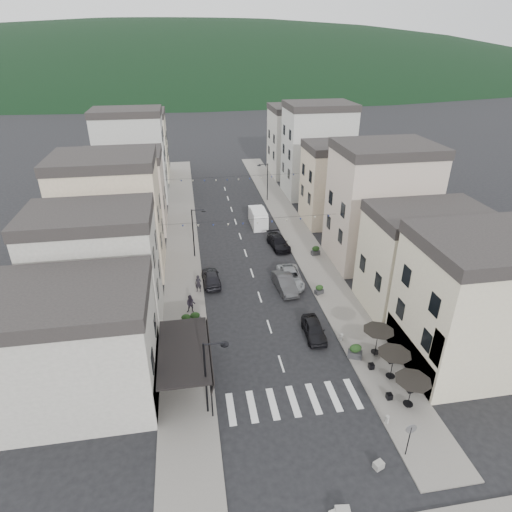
{
  "coord_description": "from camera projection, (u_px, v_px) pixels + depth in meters",
  "views": [
    {
      "loc": [
        -6.34,
        -19.78,
        23.22
      ],
      "look_at": [
        -0.01,
        18.26,
        3.5
      ],
      "focal_mm": 30.0,
      "sensor_mm": 36.0,
      "label": 1
    }
  ],
  "objects": [
    {
      "name": "sidewalk_left",
      "position": [
        182.0,
        237.0,
        55.85
      ],
      "size": [
        4.0,
        76.0,
        0.12
      ],
      "primitive_type": "cube",
      "color": "slate",
      "rests_on": "ground"
    },
    {
      "name": "planter_la",
      "position": [
        195.0,
        318.0,
        38.63
      ],
      "size": [
        1.06,
        0.7,
        1.1
      ],
      "rotation": [
        0.0,
        0.0,
        -0.17
      ],
      "color": "#2F2F32",
      "rests_on": "sidewalk_left"
    },
    {
      "name": "planter_rc",
      "position": [
        316.0,
        251.0,
        50.79
      ],
      "size": [
        1.1,
        0.72,
        1.14
      ],
      "rotation": [
        0.0,
        0.0,
        0.16
      ],
      "color": "#2D2E30",
      "rests_on": "sidewalk_right"
    },
    {
      "name": "boutique_awning",
      "position": [
        187.0,
        351.0,
        30.78
      ],
      "size": [
        3.77,
        7.5,
        3.28
      ],
      "color": "black",
      "rests_on": "ground"
    },
    {
      "name": "hill_backdrop",
      "position": [
        188.0,
        76.0,
        292.34
      ],
      "size": [
        640.0,
        360.0,
        70.0
      ],
      "primitive_type": "ellipsoid",
      "color": "black",
      "rests_on": "ground"
    },
    {
      "name": "parked_car_d",
      "position": [
        278.0,
        242.0,
        52.79
      ],
      "size": [
        2.51,
        5.06,
        1.41
      ],
      "primitive_type": "imported",
      "rotation": [
        0.0,
        0.0,
        0.11
      ],
      "color": "black",
      "rests_on": "ground"
    },
    {
      "name": "traffic_sign",
      "position": [
        410.0,
        434.0,
        25.76
      ],
      "size": [
        0.7,
        0.07,
        2.7
      ],
      "color": "black",
      "rests_on": "ground"
    },
    {
      "name": "parked_car_c",
      "position": [
        290.0,
        277.0,
        45.06
      ],
      "size": [
        2.7,
        5.35,
        1.45
      ],
      "primitive_type": "imported",
      "rotation": [
        0.0,
        0.0,
        -0.06
      ],
      "color": "gray",
      "rests_on": "ground"
    },
    {
      "name": "streetlamp_right_far",
      "position": [
        266.0,
        178.0,
        66.68
      ],
      "size": [
        1.7,
        0.56,
        6.0
      ],
      "color": "black",
      "rests_on": "ground"
    },
    {
      "name": "bollards",
      "position": [
        283.0,
        364.0,
        33.51
      ],
      "size": [
        11.66,
        10.26,
        0.6
      ],
      "color": "gray",
      "rests_on": "ground"
    },
    {
      "name": "parked_car_a",
      "position": [
        314.0,
        329.0,
        37.04
      ],
      "size": [
        1.81,
        4.16,
        1.4
      ],
      "primitive_type": "imported",
      "rotation": [
        0.0,
        0.0,
        -0.04
      ],
      "color": "black",
      "rests_on": "ground"
    },
    {
      "name": "delivery_van",
      "position": [
        258.0,
        218.0,
        58.77
      ],
      "size": [
        1.99,
        4.99,
        2.39
      ],
      "rotation": [
        0.0,
        0.0,
        0.0
      ],
      "color": "white",
      "rests_on": "ground"
    },
    {
      "name": "pedestrian_b",
      "position": [
        191.0,
        304.0,
        39.95
      ],
      "size": [
        1.02,
        0.87,
        1.82
      ],
      "primitive_type": "imported",
      "rotation": [
        0.0,
        0.0,
        -0.22
      ],
      "color": "black",
      "rests_on": "sidewalk_left"
    },
    {
      "name": "bunting_near",
      "position": [
        250.0,
        222.0,
        45.61
      ],
      "size": [
        19.0,
        0.28,
        0.62
      ],
      "color": "black",
      "rests_on": "ground"
    },
    {
      "name": "planter_rb",
      "position": [
        319.0,
        289.0,
        43.06
      ],
      "size": [
        1.02,
        0.8,
        1.0
      ],
      "rotation": [
        0.0,
        0.0,
        0.4
      ],
      "color": "#2D2D2F",
      "rests_on": "sidewalk_right"
    },
    {
      "name": "boutique_building",
      "position": [
        64.0,
        354.0,
        29.17
      ],
      "size": [
        12.0,
        8.0,
        8.0
      ],
      "primitive_type": "cube",
      "color": "#A9A69B",
      "rests_on": "ground"
    },
    {
      "name": "pedestrian_a",
      "position": [
        198.0,
        284.0,
        43.27
      ],
      "size": [
        0.74,
        0.57,
        1.81
      ],
      "primitive_type": "imported",
      "rotation": [
        0.0,
        0.0,
        -0.22
      ],
      "color": "black",
      "rests_on": "sidewalk_left"
    },
    {
      "name": "streetlamp_left_near",
      "position": [
        209.0,
        371.0,
        28.09
      ],
      "size": [
        1.7,
        0.56,
        6.0
      ],
      "color": "black",
      "rests_on": "ground"
    },
    {
      "name": "buildings_row_right",
      "position": [
        336.0,
        172.0,
        60.25
      ],
      "size": [
        10.2,
        54.16,
        14.5
      ],
      "color": "beige",
      "rests_on": "ground"
    },
    {
      "name": "parked_car_e",
      "position": [
        211.0,
        278.0,
        44.91
      ],
      "size": [
        2.01,
        4.49,
        1.5
      ],
      "primitive_type": "imported",
      "rotation": [
        0.0,
        0.0,
        3.2
      ],
      "color": "black",
      "rests_on": "ground"
    },
    {
      "name": "streetlamp_left_far",
      "position": [
        195.0,
        228.0,
        49.17
      ],
      "size": [
        1.7,
        0.56,
        6.0
      ],
      "color": "black",
      "rests_on": "ground"
    },
    {
      "name": "buildings_row_left",
      "position": [
        125.0,
        181.0,
        57.12
      ],
      "size": [
        10.2,
        54.16,
        14.0
      ],
      "color": "#A9A69B",
      "rests_on": "ground"
    },
    {
      "name": "ground",
      "position": [
        300.0,
        423.0,
        28.87
      ],
      "size": [
        700.0,
        700.0,
        0.0
      ],
      "primitive_type": "plane",
      "color": "black",
      "rests_on": "ground"
    },
    {
      "name": "concrete_block_a",
      "position": [
        342.0,
        512.0,
        23.22
      ],
      "size": [
        0.86,
        0.59,
        0.5
      ],
      "primitive_type": "cube",
      "rotation": [
        0.0,
        0.0,
        -0.12
      ],
      "color": "gray",
      "rests_on": "ground"
    },
    {
      "name": "bistro_building",
      "position": [
        477.0,
        309.0,
        32.22
      ],
      "size": [
        10.0,
        8.0,
        10.0
      ],
      "primitive_type": "cube",
      "color": "beige",
      "rests_on": "ground"
    },
    {
      "name": "sidewalk_right",
      "position": [
        294.0,
        229.0,
        58.04
      ],
      "size": [
        4.0,
        76.0,
        0.12
      ],
      "primitive_type": "cube",
      "color": "slate",
      "rests_on": "ground"
    },
    {
      "name": "cafe_terrace",
      "position": [
        394.0,
        356.0,
        31.38
      ],
      "size": [
        2.5,
        8.1,
        2.53
      ],
      "color": "black",
      "rests_on": "ground"
    },
    {
      "name": "planter_lb",
      "position": [
        186.0,
        320.0,
        38.41
      ],
      "size": [
        1.08,
        0.82,
        1.07
      ],
      "rotation": [
        0.0,
        0.0,
        0.35
      ],
      "color": "#2B2B2D",
      "rests_on": "sidewalk_left"
    },
    {
      "name": "concrete_block_b",
      "position": [
        379.0,
        465.0,
        25.79
      ],
      "size": [
        0.72,
        0.63,
        0.45
      ],
      "primitive_type": "cube",
      "rotation": [
        0.0,
        0.0,
        0.35
      ],
      "color": "gray",
      "rests_on": "ground"
    },
    {
      "name": "planter_ra",
      "position": [
        355.0,
        351.0,
        34.39
      ],
      "size": [
        1.29,
        1.04,
        1.27
      ],
      "rotation": [
        0.0,
        0.0,
        -0.42
      ],
      "color": "#303033",
      "rests_on": "sidewalk_right"
    },
    {
      "name": "bunting_far",
      "position": [
        233.0,
        179.0,
        59.67
      ],
      "size": [
        19.0,
        0.28,
        0.62
      ],
      "color": "black",
      "rests_on": "ground"
    },
    {
      "name": "parked_car_b",
      "position": [
        285.0,
        283.0,
        43.85
      ],
      "size": [
        2.03,
        4.79,
        1.54
      ],
      "primitive_type": "imported",
      "rotation": [
        0.0,
        0.0,
        0.09
      ],
      "color": "#323234",
      "rests_on": "ground"
    }
  ]
}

